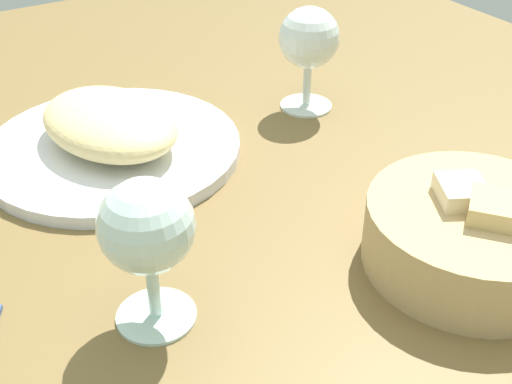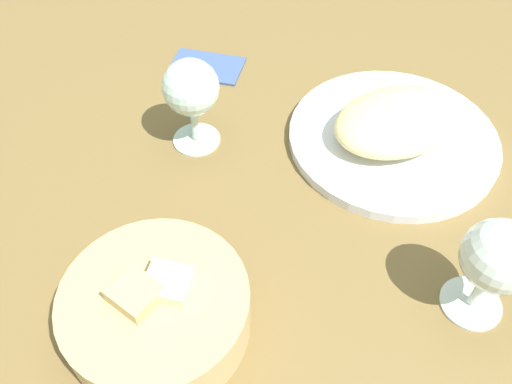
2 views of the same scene
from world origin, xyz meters
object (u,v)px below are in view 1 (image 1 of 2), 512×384
at_px(wine_glass_near, 147,233).
at_px(wine_glass_far, 309,42).
at_px(plate, 114,148).
at_px(bread_basket, 473,234).

distance_m(wine_glass_near, wine_glass_far, 0.39).
relative_size(plate, wine_glass_near, 2.21).
bearing_deg(bread_basket, plate, -150.15).
bearing_deg(plate, wine_glass_far, 86.16).
bearing_deg(wine_glass_far, plate, -93.84).
distance_m(bread_basket, wine_glass_far, 0.33).
xyz_separation_m(bread_basket, wine_glass_near, (-0.08, -0.26, 0.05)).
bearing_deg(plate, bread_basket, 29.85).
height_order(plate, wine_glass_near, wine_glass_near).
xyz_separation_m(plate, wine_glass_far, (0.02, 0.25, 0.08)).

